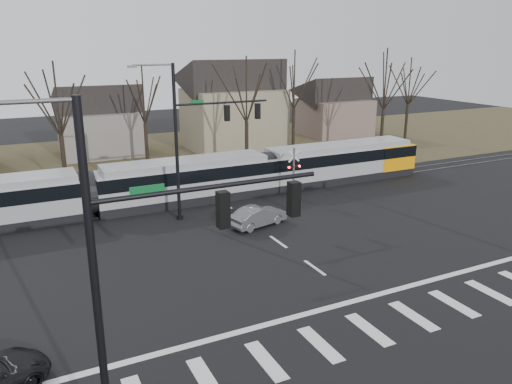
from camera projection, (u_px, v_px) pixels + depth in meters
name	position (u px, v px, depth m)	size (l,w,h in m)	color
ground	(337.00, 283.00, 24.54)	(140.00, 140.00, 0.00)	black
grass_verge	(159.00, 157.00, 52.04)	(140.00, 28.00, 0.01)	#38331E
crosswalk	(392.00, 322.00, 21.10)	(27.00, 2.60, 0.01)	silver
stop_line	(359.00, 299.00, 22.99)	(28.00, 0.35, 0.01)	silver
lane_dashes	(216.00, 197.00, 38.29)	(0.18, 30.00, 0.01)	silver
rail_pair	(217.00, 198.00, 38.11)	(90.00, 1.52, 0.06)	#59595E
tram	(184.00, 179.00, 36.74)	(42.13, 3.13, 3.19)	gray
sedan	(258.00, 216.00, 32.16)	(4.20, 2.36, 1.31)	#515359
signal_pole_near_left	(155.00, 263.00, 13.34)	(9.28, 0.44, 10.20)	black
signal_pole_far	(199.00, 133.00, 32.63)	(9.28, 0.44, 10.20)	black
rail_crossing_signal	(294.00, 176.00, 37.12)	(1.08, 0.36, 4.00)	#59595B
tree_row	(194.00, 115.00, 46.31)	(59.20, 7.20, 10.00)	black
house_b	(99.00, 117.00, 52.22)	(8.64, 7.56, 7.65)	slate
house_c	(233.00, 101.00, 55.22)	(10.80, 8.64, 10.10)	gray
house_d	(334.00, 104.00, 63.67)	(8.64, 7.56, 7.65)	#6B564F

